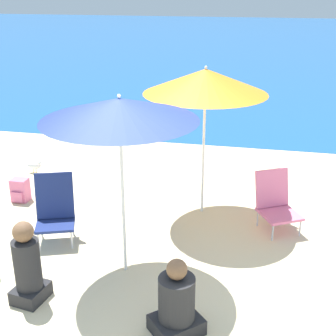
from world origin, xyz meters
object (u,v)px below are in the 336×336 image
Objects in this scene: beach_umbrella_orange at (205,81)px; beach_chair_pink at (276,201)px; seagull at (35,165)px; beach_umbrella_navy at (119,110)px; backpack_pink at (20,190)px; beach_chair_navy at (55,208)px; person_seated_near at (177,304)px; person_seated_far at (28,267)px.

beach_umbrella_orange is 2.70× the size of beach_chair_pink.
beach_umbrella_navy is at bearing -46.12° from seagull.
backpack_pink is at bearing -175.17° from beach_umbrella_orange.
beach_umbrella_navy reaches higher than seagull.
beach_chair_navy is 1.45m from backpack_pink.
beach_chair_pink is 0.98× the size of person_seated_near.
backpack_pink is (-3.88, 0.02, -0.22)m from beach_chair_pink.
beach_umbrella_navy is 7.89× the size of seagull.
beach_umbrella_orange is 2.30× the size of person_seated_far.
beach_umbrella_navy is 1.92m from person_seated_far.
backpack_pink is (-2.97, 2.40, -0.14)m from person_seated_near.
beach_umbrella_orange is 3.35m from backpack_pink.
person_seated_far is at bearing -168.47° from beach_chair_pink.
person_seated_near is (-0.92, -2.37, -0.07)m from beach_chair_pink.
person_seated_near is (1.91, -1.44, -0.13)m from beach_chair_navy.
beach_chair_navy is at bearing -145.93° from beach_umbrella_orange.
person_seated_near is (0.14, -2.64, -1.63)m from beach_umbrella_orange.
beach_umbrella_orange reaches higher than person_seated_far.
seagull is at bearing -179.72° from person_seated_near.
beach_umbrella_orange is (0.66, 1.72, -0.01)m from beach_umbrella_navy.
person_seated_near is at bearing 3.64° from person_seated_far.
seagull is (-3.30, 3.52, -0.18)m from person_seated_near.
person_seated_near is 2.25× the size of backpack_pink.
backpack_pink is at bearing -171.83° from person_seated_near.
seagull is (-0.33, 1.12, -0.04)m from backpack_pink.
beach_umbrella_navy is 1.95m from beach_chair_navy.
person_seated_far is (-0.83, -0.76, -1.56)m from beach_umbrella_navy.
beach_chair_pink is 2.21× the size of backpack_pink.
person_seated_near is at bearing -38.96° from backpack_pink.
beach_umbrella_orange reaches higher than seagull.
person_seated_near is 4.82m from seagull.
beach_umbrella_navy is 3.17m from backpack_pink.
beach_umbrella_orange is at bearing 68.21° from person_seated_far.
beach_chair_pink is (1.72, 1.45, -1.57)m from beach_umbrella_navy.
beach_umbrella_orange is 3.28m from person_seated_far.
beach_chair_navy is 1.31m from person_seated_far.
beach_chair_pink is at bearing -15.16° from seagull.
person_seated_far reaches higher than backpack_pink.
beach_umbrella_navy reaches higher than backpack_pink.
beach_umbrella_navy is 1.84m from beach_umbrella_orange.
backpack_pink is (-1.33, 2.24, -0.23)m from person_seated_far.
person_seated_far reaches higher than seagull.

